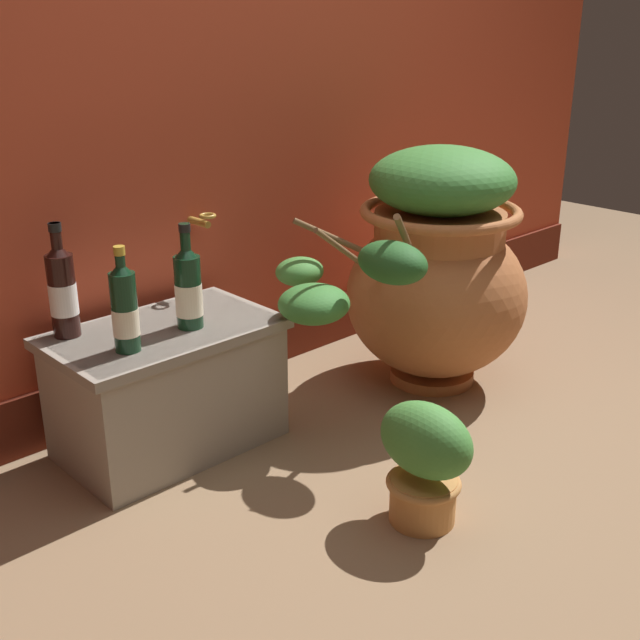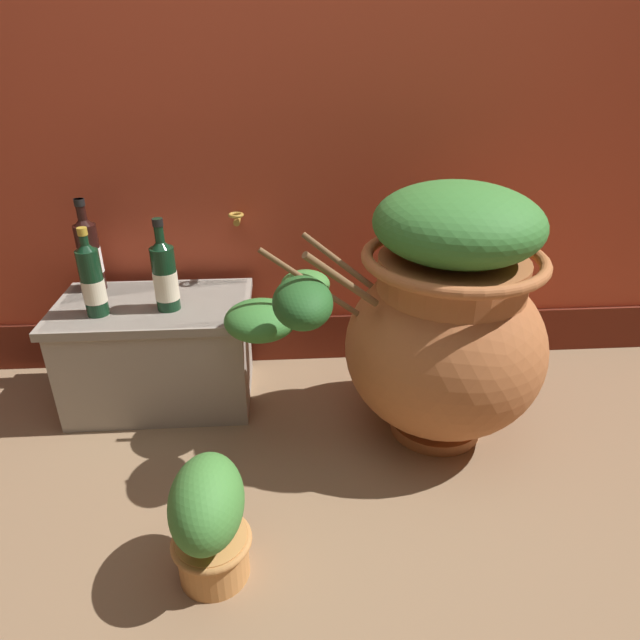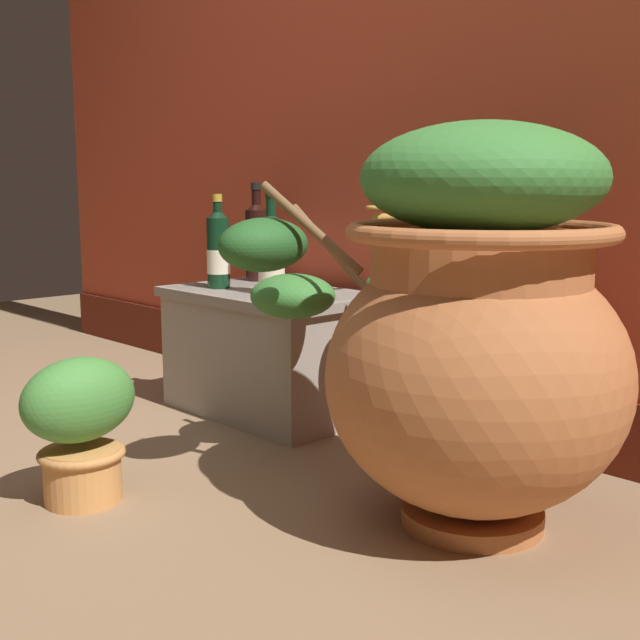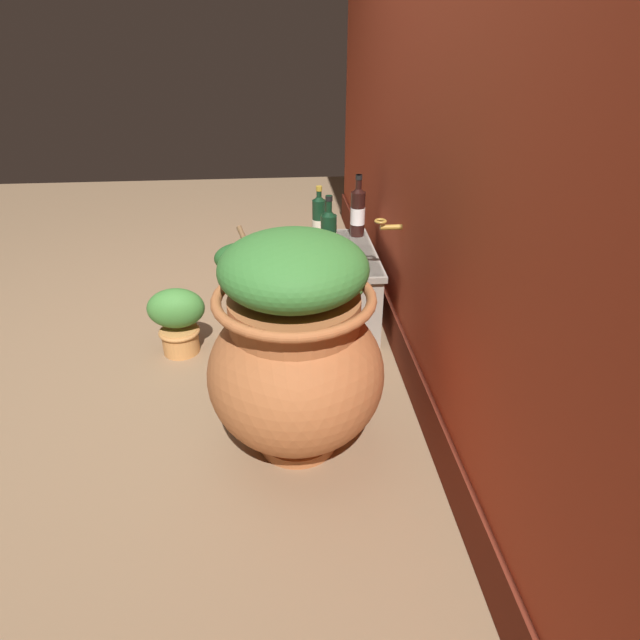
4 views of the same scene
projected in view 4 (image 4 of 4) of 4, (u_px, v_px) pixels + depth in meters
ground_plane at (167, 376)px, 2.51m from camera, size 7.00×7.00×0.00m
back_wall at (453, 69)px, 1.97m from camera, size 4.40×0.33×2.60m
terracotta_urn at (295, 347)px, 1.93m from camera, size 1.02×0.64×0.85m
stone_ledge at (336, 284)px, 2.88m from camera, size 0.68×0.41×0.40m
wine_bottle_left at (358, 210)px, 2.93m from camera, size 0.08×0.08×0.33m
wine_bottle_middle at (329, 234)px, 2.67m from camera, size 0.08×0.08×0.32m
wine_bottle_right at (319, 218)px, 2.86m from camera, size 0.07×0.07×0.30m
potted_shrub at (177, 319)px, 2.61m from camera, size 0.20×0.27×0.34m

